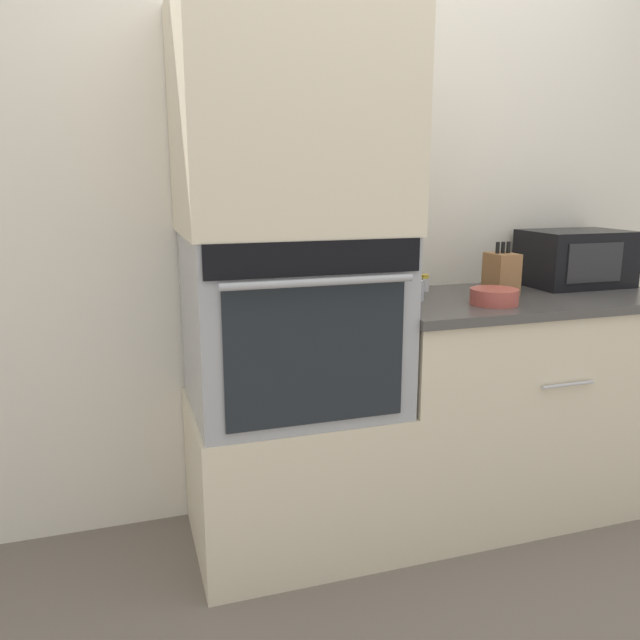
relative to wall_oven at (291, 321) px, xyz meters
The scene contains 12 objects.
ground_plane 0.99m from the wall_oven, 38.79° to the right, with size 12.00×12.00×0.00m, color #6B6056.
wall_back 0.63m from the wall_oven, 42.12° to the left, with size 8.00×0.05×2.50m.
oven_cabinet_base 0.59m from the wall_oven, 90.00° to the left, with size 0.74×0.60×0.55m.
wall_oven is the anchor object (origin of this frame).
oven_cabinet_upper 0.69m from the wall_oven, 90.00° to the left, with size 0.74×0.60×0.76m.
counter_unit 1.04m from the wall_oven, ahead, with size 1.19×0.63×0.90m.
microwave 1.32m from the wall_oven, ahead, with size 0.43×0.30×0.24m.
knife_block 0.89m from the wall_oven, ahead, with size 0.10×0.13×0.21m.
bowl 0.75m from the wall_oven, 10.16° to the right, with size 0.18×0.18×0.06m.
condiment_jar_near 0.60m from the wall_oven, 15.79° to the left, with size 0.04×0.04×0.08m.
condiment_jar_mid 0.66m from the wall_oven, 18.01° to the left, with size 0.05×0.05×0.07m.
condiment_jar_far 0.50m from the wall_oven, ahead, with size 0.05×0.05×0.08m.
Camera 1 is at (-0.93, -1.79, 1.36)m, focal length 35.00 mm.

